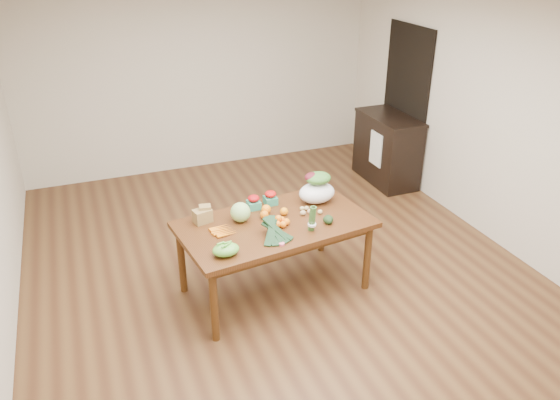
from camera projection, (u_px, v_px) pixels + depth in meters
name	position (u px, v px, depth m)	size (l,w,h in m)	color
floor	(277.00, 268.00, 5.71)	(6.00, 6.00, 0.00)	brown
room_walls	(276.00, 147.00, 5.11)	(5.02, 6.02, 2.70)	beige
dining_table	(275.00, 257.00, 5.21)	(1.75, 0.97, 0.75)	#512812
doorway_dark	(405.00, 104.00, 7.39)	(0.02, 1.00, 2.10)	black
cabinet	(387.00, 149.00, 7.50)	(0.52, 1.02, 0.94)	black
dish_towel	(376.00, 149.00, 7.27)	(0.02, 0.28, 0.45)	white
paper_bag	(202.00, 215.00, 5.01)	(0.22, 0.18, 0.15)	olive
cabbage	(240.00, 212.00, 5.02)	(0.19, 0.19, 0.19)	#9BCF77
strawberry_basket_a	(254.00, 203.00, 5.27)	(0.12, 0.12, 0.11)	#B30B12
strawberry_basket_b	(270.00, 199.00, 5.35)	(0.12, 0.12, 0.11)	red
orange_a	(264.00, 215.00, 5.09)	(0.08, 0.08, 0.08)	orange
orange_b	(266.00, 209.00, 5.17)	(0.09, 0.09, 0.09)	#FF9B0F
orange_c	(284.00, 211.00, 5.15)	(0.08, 0.08, 0.08)	#FF990F
mandarin_cluster	(279.00, 220.00, 4.97)	(0.18, 0.18, 0.10)	orange
carrots	(223.00, 230.00, 4.87)	(0.22, 0.22, 0.03)	orange
snap_pea_bag	(226.00, 250.00, 4.51)	(0.23, 0.17, 0.10)	#58B93E
kale_bunch	(276.00, 232.00, 4.72)	(0.32, 0.40, 0.16)	black
asparagus_bundle	(312.00, 218.00, 4.84)	(0.08, 0.08, 0.25)	#48883E
potato_a	(303.00, 213.00, 5.15)	(0.06, 0.05, 0.05)	tan
potato_b	(310.00, 211.00, 5.18)	(0.06, 0.05, 0.05)	#D8AD7C
potato_c	(307.00, 208.00, 5.25)	(0.05, 0.05, 0.04)	tan
potato_d	(302.00, 208.00, 5.25)	(0.05, 0.04, 0.04)	#DDCF7F
potato_e	(320.00, 212.00, 5.18)	(0.05, 0.04, 0.04)	tan
avocado_a	(328.00, 220.00, 5.00)	(0.07, 0.10, 0.07)	black
avocado_b	(329.00, 218.00, 5.04)	(0.06, 0.10, 0.06)	black
salad_bag	(317.00, 189.00, 5.35)	(0.37, 0.27, 0.28)	white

